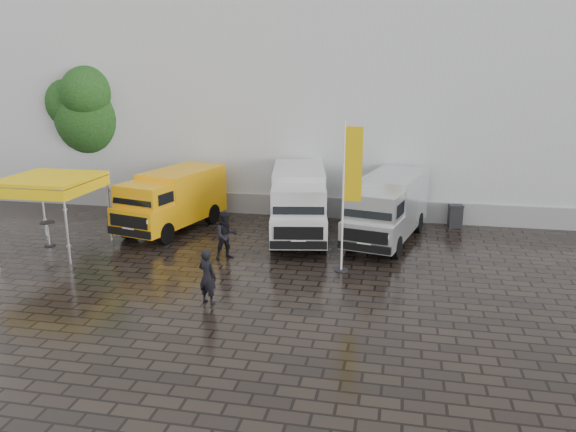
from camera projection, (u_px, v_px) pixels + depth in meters
name	position (u px, v px, depth m)	size (l,w,h in m)	color
ground	(309.00, 276.00, 19.70)	(120.00, 120.00, 0.00)	black
exhibition_hall	(388.00, 86.00, 32.91)	(44.00, 16.00, 12.00)	silver
hall_plinth	(377.00, 210.00, 26.71)	(44.00, 0.15, 1.00)	gray
van_yellow	(172.00, 202.00, 24.86)	(2.18, 5.67, 2.62)	#FFA90D
van_white	(299.00, 204.00, 23.94)	(2.19, 6.56, 2.84)	silver
van_silver	(387.00, 210.00, 23.31)	(2.08, 6.24, 2.70)	silver
canopy_tent	(50.00, 182.00, 21.87)	(3.28, 3.28, 2.95)	silver
flagpole	(349.00, 188.00, 19.38)	(0.88, 0.50, 5.38)	black
tree	(95.00, 112.00, 29.72)	(4.14, 4.19, 7.44)	black
cocktail_table	(48.00, 234.00, 22.87)	(0.60, 0.60, 1.00)	black
wheelie_bin	(455.00, 216.00, 25.57)	(0.62, 0.62, 1.03)	black
person_front	(207.00, 277.00, 17.19)	(0.64, 0.42, 1.76)	black
person_tent	(226.00, 236.00, 21.24)	(0.88, 0.69, 1.82)	black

